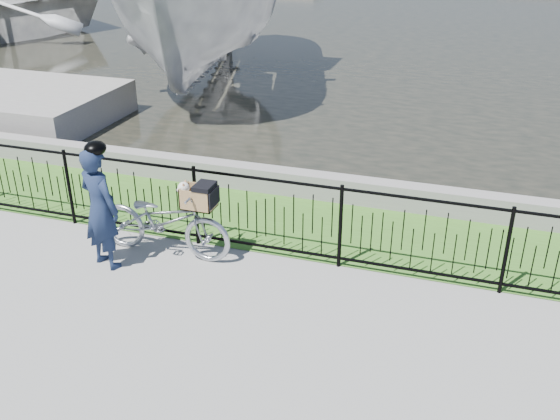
% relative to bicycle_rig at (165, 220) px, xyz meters
% --- Properties ---
extents(ground, '(120.00, 120.00, 0.00)m').
position_rel_bicycle_rig_xyz_m(ground, '(1.28, -1.22, -0.51)').
color(ground, gray).
rests_on(ground, ground).
extents(grass_strip, '(60.00, 2.00, 0.01)m').
position_rel_bicycle_rig_xyz_m(grass_strip, '(1.28, 1.38, -0.50)').
color(grass_strip, '#3B6E22').
rests_on(grass_strip, ground).
extents(quay_wall, '(60.00, 0.30, 0.40)m').
position_rel_bicycle_rig_xyz_m(quay_wall, '(1.28, 2.38, -0.31)').
color(quay_wall, gray).
rests_on(quay_wall, ground).
extents(fence, '(14.00, 0.06, 1.15)m').
position_rel_bicycle_rig_xyz_m(fence, '(1.28, 0.38, 0.07)').
color(fence, black).
rests_on(fence, ground).
extents(bicycle_rig, '(1.88, 0.66, 1.12)m').
position_rel_bicycle_rig_xyz_m(bicycle_rig, '(0.00, 0.00, 0.00)').
color(bicycle_rig, '#A4A8B0').
rests_on(bicycle_rig, ground).
extents(cyclist, '(0.69, 0.56, 1.70)m').
position_rel_bicycle_rig_xyz_m(cyclist, '(-0.62, -0.50, 0.33)').
color(cyclist, '#16213D').
rests_on(cyclist, ground).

